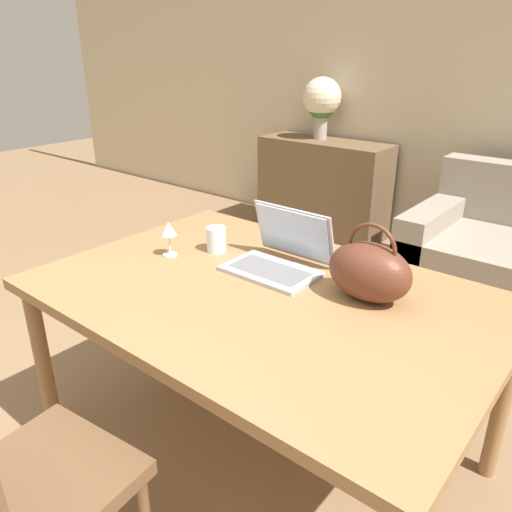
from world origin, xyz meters
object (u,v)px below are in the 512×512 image
Objects in this scene: wine_glass at (169,231)px; flower_vase at (322,101)px; laptop at (282,253)px; drinking_glass at (216,239)px; handbag at (369,271)px; chair at (10,485)px.

wine_glass is 0.29× the size of flower_vase.
drinking_glass is at bearing -173.34° from laptop.
wine_glass is at bearing -168.04° from handbag.
handbag is at bearing -54.07° from flower_vase.
wine_glass reaches higher than drinking_glass.
chair is 2.56× the size of laptop.
flower_vase is at bearing 112.86° from drinking_glass.
drinking_glass is 2.51m from flower_vase.
laptop is 0.31m from drinking_glass.
laptop is (0.05, 1.09, 0.30)m from chair.
handbag is (0.69, 0.01, 0.05)m from drinking_glass.
wine_glass is (-0.11, -0.15, 0.05)m from drinking_glass.
drinking_glass is 0.36× the size of handbag.
wine_glass is 2.61m from flower_vase.
laptop is 0.46m from wine_glass.
chair is at bearing -69.80° from flower_vase.
flower_vase is (-1.28, 2.26, 0.31)m from laptop.
laptop is 0.38m from handbag.
flower_vase is (-1.23, 3.35, 0.61)m from chair.
laptop is at bearing 6.66° from drinking_glass.
handbag is (0.80, 0.17, -0.00)m from wine_glass.
flower_vase reaches higher than chair.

